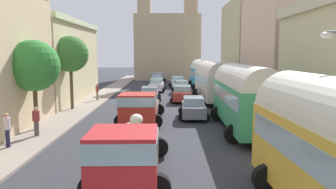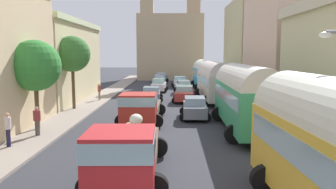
% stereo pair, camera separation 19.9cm
% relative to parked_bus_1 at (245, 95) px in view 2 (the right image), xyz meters
% --- Properties ---
extents(ground_plane, '(154.00, 154.00, 0.00)m').
position_rel_parked_bus_1_xyz_m(ground_plane, '(-4.72, 12.87, -2.24)').
color(ground_plane, '#33343B').
extents(sidewalk_left, '(2.50, 70.00, 0.14)m').
position_rel_parked_bus_1_xyz_m(sidewalk_left, '(-11.97, 12.87, -2.17)').
color(sidewalk_left, gray).
rests_on(sidewalk_left, ground).
extents(sidewalk_right, '(2.50, 70.00, 0.14)m').
position_rel_parked_bus_1_xyz_m(sidewalk_right, '(2.53, 12.87, -2.17)').
color(sidewalk_right, '#9B9E89').
rests_on(sidewalk_right, ground).
extents(building_left_2, '(4.94, 14.98, 7.91)m').
position_rel_parked_bus_1_xyz_m(building_left_2, '(-15.47, 12.63, 1.74)').
color(building_left_2, beige).
rests_on(building_left_2, ground).
extents(building_right_2, '(5.79, 12.11, 11.43)m').
position_rel_parked_bus_1_xyz_m(building_right_2, '(6.41, 12.30, 3.50)').
color(building_right_2, beige).
rests_on(building_right_2, ground).
extents(building_right_3, '(4.41, 13.33, 11.80)m').
position_rel_parked_bus_1_xyz_m(building_right_3, '(5.98, 25.65, 3.66)').
color(building_right_3, '#CDC18C').
rests_on(building_right_3, ground).
extents(distant_church, '(11.61, 7.78, 20.76)m').
position_rel_parked_bus_1_xyz_m(distant_church, '(-4.72, 40.30, 4.39)').
color(distant_church, tan).
rests_on(distant_church, ground).
extents(parked_bus_1, '(3.34, 9.24, 4.05)m').
position_rel_parked_bus_1_xyz_m(parked_bus_1, '(0.00, 0.00, 0.00)').
color(parked_bus_1, '#359A69').
rests_on(parked_bus_1, ground).
extents(parked_bus_2, '(3.39, 9.32, 3.95)m').
position_rel_parked_bus_1_xyz_m(parked_bus_2, '(-0.27, 12.10, -0.05)').
color(parked_bus_2, beige).
rests_on(parked_bus_2, ground).
extents(parked_bus_3, '(3.38, 8.22, 3.88)m').
position_rel_parked_bus_1_xyz_m(parked_bus_3, '(-0.09, 23.32, -0.10)').
color(parked_bus_3, teal).
rests_on(parked_bus_3, ground).
extents(cargo_truck_0, '(3.08, 7.55, 2.37)m').
position_rel_parked_bus_1_xyz_m(cargo_truck_0, '(-6.04, -8.26, -1.01)').
color(cargo_truck_0, red).
rests_on(cargo_truck_0, ground).
extents(cargo_truck_1, '(3.17, 7.22, 2.23)m').
position_rel_parked_bus_1_xyz_m(cargo_truck_1, '(-6.50, 1.91, -1.05)').
color(cargo_truck_1, '#B72B22').
rests_on(cargo_truck_1, ground).
extents(car_0, '(2.39, 4.01, 1.42)m').
position_rel_parked_bus_1_xyz_m(car_0, '(-6.47, 12.52, -1.51)').
color(car_0, slate).
rests_on(car_0, ground).
extents(car_1, '(2.31, 3.94, 1.63)m').
position_rel_parked_bus_1_xyz_m(car_1, '(-6.03, 20.38, -1.42)').
color(car_1, silver).
rests_on(car_1, ground).
extents(car_2, '(2.18, 3.98, 1.64)m').
position_rel_parked_bus_1_xyz_m(car_2, '(-6.16, 27.32, -1.42)').
color(car_2, silver).
rests_on(car_2, ground).
extents(car_3, '(2.56, 3.87, 1.59)m').
position_rel_parked_bus_1_xyz_m(car_3, '(-6.24, 33.35, -1.44)').
color(car_3, '#3895CB').
rests_on(car_3, ground).
extents(car_4, '(2.33, 3.98, 1.57)m').
position_rel_parked_bus_1_xyz_m(car_4, '(-2.75, 3.88, -1.45)').
color(car_4, gray).
rests_on(car_4, ground).
extents(car_5, '(2.54, 4.13, 1.59)m').
position_rel_parked_bus_1_xyz_m(car_5, '(-3.18, 11.99, -1.44)').
color(car_5, '#B5342E').
rests_on(car_5, ground).
extents(car_6, '(2.36, 3.79, 1.55)m').
position_rel_parked_bus_1_xyz_m(car_6, '(-3.05, 18.62, -1.46)').
color(car_6, silver).
rests_on(car_6, ground).
extents(car_7, '(2.45, 3.85, 1.56)m').
position_rel_parked_bus_1_xyz_m(car_7, '(-3.32, 25.27, -1.45)').
color(car_7, silver).
rests_on(car_7, ground).
extents(pedestrian_0, '(0.56, 0.56, 1.77)m').
position_rel_parked_bus_1_xyz_m(pedestrian_0, '(-11.99, -1.77, -1.23)').
color(pedestrian_0, '#544C47').
rests_on(pedestrian_0, ground).
extents(pedestrian_2, '(0.38, 0.38, 1.85)m').
position_rel_parked_bus_1_xyz_m(pedestrian_2, '(-12.50, -4.02, -1.17)').
color(pedestrian_2, '#222041').
rests_on(pedestrian_2, ground).
extents(pedestrian_3, '(0.39, 0.39, 1.78)m').
position_rel_parked_bus_1_xyz_m(pedestrian_3, '(-11.60, 12.18, -1.21)').
color(pedestrian_3, '#787254').
rests_on(pedestrian_3, ground).
extents(roadside_tree_1, '(3.07, 3.07, 5.54)m').
position_rel_parked_bus_1_xyz_m(roadside_tree_1, '(-12.62, -0.18, 1.75)').
color(roadside_tree_1, brown).
rests_on(roadside_tree_1, ground).
extents(roadside_tree_2, '(2.95, 2.95, 6.16)m').
position_rel_parked_bus_1_xyz_m(roadside_tree_2, '(-12.62, 7.18, 2.42)').
color(roadside_tree_2, brown).
rests_on(roadside_tree_2, ground).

